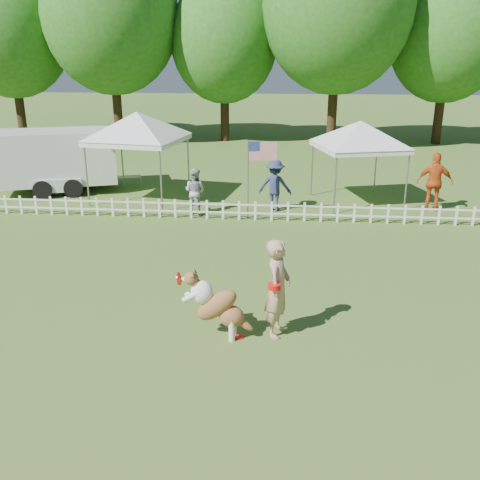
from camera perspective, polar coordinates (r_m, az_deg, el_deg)
The scene contains 17 objects.
ground at distance 10.05m, azimuth 0.52°, elevation -9.79°, with size 120.00×120.00×0.00m, color #38621F.
picket_fence at distance 16.42m, azimuth 2.51°, elevation 3.12°, with size 22.00×0.08×0.60m, color silver, non-canonical shape.
handler at distance 9.61m, azimuth 4.07°, elevation -5.15°, with size 0.67×0.44×1.83m, color tan.
dog at distance 9.61m, azimuth -2.37°, elevation -6.95°, with size 1.23×0.41×1.27m, color brown, non-canonical shape.
frisbee_on_turf at distance 9.88m, azimuth -0.13°, elevation -10.28°, with size 0.20×0.20×0.02m, color red.
canopy_tent_left at distance 18.95m, azimuth -10.69°, elevation 8.67°, with size 2.85×2.85×2.95m, color silver, non-canonical shape.
canopy_tent_right at distance 18.60m, azimuth 12.45°, elevation 7.98°, with size 2.63×2.63×2.71m, color silver, non-canonical shape.
cargo_trailer at distance 20.88m, azimuth -18.87°, elevation 8.01°, with size 5.19×2.29×2.29m, color silver, non-canonical shape.
flag_pole at distance 16.42m, azimuth 0.86°, elevation 6.43°, with size 0.93×0.10×2.43m, color gray, non-canonical shape.
spectator_a at distance 17.08m, azimuth -4.83°, elevation 5.21°, with size 0.71×0.55×1.46m, color #A9A8AD.
spectator_b at distance 17.40m, azimuth 3.75°, elevation 5.85°, with size 1.07×0.62×1.66m, color navy.
spectator_c at distance 18.39m, azimuth 20.06°, elevation 5.83°, with size 1.11×0.46×1.90m, color #CF4E18.
tree_far_left at distance 34.52m, azimuth -23.22°, elevation 18.95°, with size 6.60×6.60×11.00m, color #275A19, non-canonical shape.
tree_left at distance 31.78m, azimuth -13.52°, elevation 20.90°, with size 7.40×7.40×12.00m, color #275A19, non-canonical shape.
tree_center_left at distance 31.46m, azimuth -1.69°, elevation 19.40°, with size 6.00×6.00×9.80m, color #275A19, non-canonical shape.
tree_center_right at distance 29.86m, azimuth 10.32°, elevation 21.81°, with size 7.60×7.60×12.60m, color #275A19, non-canonical shape.
tree_right at distance 32.33m, azimuth 21.21°, elevation 18.72°, with size 6.20×6.20×10.40m, color #275A19, non-canonical shape.
Camera 1 is at (0.70, -8.74, 4.90)m, focal length 40.00 mm.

